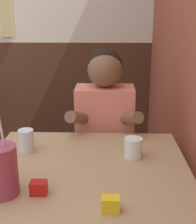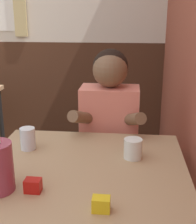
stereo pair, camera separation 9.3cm
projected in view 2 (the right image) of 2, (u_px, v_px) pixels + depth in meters
The scene contains 8 objects.
brick_wall_right at pixel (193, 17), 1.82m from camera, with size 0.08×4.22×2.70m.
back_wall at pixel (18, 15), 3.04m from camera, with size 5.84×0.09×2.70m.
main_table at pixel (82, 185), 1.32m from camera, with size 0.89×0.88×0.74m.
person_seated at pixel (109, 142), 1.90m from camera, with size 0.42×0.40×1.18m.
glass_near_pitcher at pixel (28, 139), 1.50m from camera, with size 0.07×0.07×0.11m.
glass_center at pixel (133, 149), 1.40m from camera, with size 0.08×0.08×0.09m.
condiment_ketchup at pixel (33, 185), 1.14m from camera, with size 0.06×0.04×0.05m.
condiment_mustard at pixel (101, 204), 1.03m from camera, with size 0.06×0.04×0.05m.
Camera 2 is at (1.10, -0.84, 1.37)m, focal length 50.00 mm.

